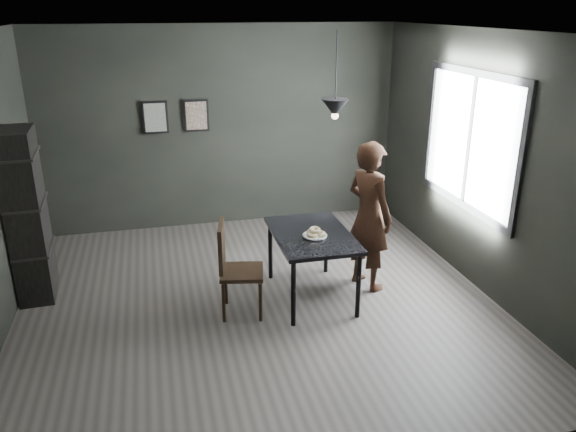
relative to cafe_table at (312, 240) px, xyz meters
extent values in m
plane|color=#383430|center=(-0.60, 0.00, -0.67)|extent=(5.00, 5.00, 0.00)
cube|color=black|center=(-0.60, 2.50, 0.73)|extent=(5.00, 0.10, 2.80)
cube|color=silver|center=(-0.60, 0.00, 2.13)|extent=(5.00, 5.00, 0.02)
cube|color=white|center=(1.88, 0.20, 0.93)|extent=(0.02, 1.80, 1.40)
cube|color=black|center=(1.87, 0.20, 0.93)|extent=(0.04, 1.96, 1.56)
cube|color=black|center=(0.00, 0.00, 0.06)|extent=(0.80, 1.20, 0.04)
cylinder|color=black|center=(-0.34, -0.54, -0.32)|extent=(0.05, 0.05, 0.71)
cylinder|color=black|center=(0.34, -0.54, -0.32)|extent=(0.05, 0.05, 0.71)
cylinder|color=black|center=(-0.34, 0.54, -0.32)|extent=(0.05, 0.05, 0.71)
cylinder|color=black|center=(0.34, 0.54, -0.32)|extent=(0.05, 0.05, 0.71)
cylinder|color=white|center=(0.00, -0.10, 0.08)|extent=(0.23, 0.23, 0.01)
torus|color=#F2E8BC|center=(0.05, -0.11, 0.11)|extent=(0.12, 0.12, 0.04)
torus|color=#F2E8BC|center=(-0.01, -0.05, 0.11)|extent=(0.12, 0.12, 0.04)
torus|color=#F2E8BC|center=(-0.03, -0.13, 0.11)|extent=(0.12, 0.12, 0.04)
torus|color=#F2E8BC|center=(0.00, -0.10, 0.15)|extent=(0.13, 0.13, 0.06)
imported|color=black|center=(0.68, 0.11, 0.17)|extent=(0.61, 0.73, 1.69)
cube|color=black|center=(-0.79, -0.16, -0.21)|extent=(0.51, 0.51, 0.04)
cube|color=black|center=(-0.98, -0.12, 0.09)|extent=(0.12, 0.43, 0.47)
cylinder|color=black|center=(-1.00, -0.31, -0.46)|extent=(0.04, 0.04, 0.42)
cylinder|color=black|center=(-0.64, -0.38, -0.46)|extent=(0.04, 0.04, 0.42)
cylinder|color=black|center=(-0.93, 0.06, -0.46)|extent=(0.04, 0.04, 0.42)
cylinder|color=black|center=(-0.57, -0.02, -0.46)|extent=(0.04, 0.04, 0.42)
cube|color=black|center=(-2.92, 0.76, 0.26)|extent=(0.38, 0.64, 1.86)
cylinder|color=black|center=(0.25, 0.10, 1.75)|extent=(0.01, 0.01, 0.75)
cone|color=black|center=(0.25, 0.10, 1.38)|extent=(0.28, 0.28, 0.18)
sphere|color=#FFE0B2|center=(0.25, 0.10, 1.30)|extent=(0.07, 0.07, 0.07)
cube|color=black|center=(-1.50, 2.47, 0.93)|extent=(0.34, 0.03, 0.44)
cube|color=#446056|center=(-1.50, 2.45, 0.93)|extent=(0.28, 0.01, 0.38)
cube|color=black|center=(-0.95, 2.47, 0.93)|extent=(0.34, 0.03, 0.44)
cube|color=brown|center=(-0.95, 2.45, 0.93)|extent=(0.28, 0.01, 0.38)
camera|label=1|loc=(-1.56, -5.28, 2.35)|focal=35.00mm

